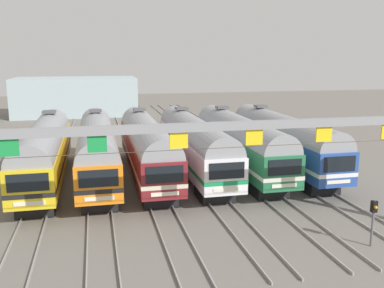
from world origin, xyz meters
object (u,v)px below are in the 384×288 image
at_px(commuter_train_yellow, 45,150).
at_px(commuter_train_white, 194,143).
at_px(commuter_train_blue, 282,139).
at_px(commuter_train_maroon, 147,145).
at_px(commuter_train_orange, 97,147).
at_px(commuter_train_green, 239,141).
at_px(yard_signal_mast, 374,214).
at_px(catenary_gantry, 217,145).

height_order(commuter_train_yellow, commuter_train_white, same).
bearing_deg(commuter_train_blue, commuter_train_maroon, 180.00).
xyz_separation_m(commuter_train_orange, commuter_train_blue, (15.54, 0.00, 0.00)).
height_order(commuter_train_green, yard_signal_mast, commuter_train_green).
relative_size(commuter_train_maroon, commuter_train_blue, 1.00).
bearing_deg(commuter_train_white, commuter_train_orange, 180.00).
bearing_deg(commuter_train_white, catenary_gantry, -98.19).
bearing_deg(commuter_train_orange, commuter_train_blue, 0.00).
relative_size(commuter_train_orange, commuter_train_green, 1.00).
height_order(catenary_gantry, yard_signal_mast, catenary_gantry).
relative_size(commuter_train_maroon, yard_signal_mast, 7.21).
height_order(commuter_train_orange, catenary_gantry, catenary_gantry).
distance_m(commuter_train_orange, commuter_train_maroon, 3.89).
relative_size(commuter_train_orange, commuter_train_blue, 1.00).
bearing_deg(commuter_train_maroon, commuter_train_blue, 0.00).
bearing_deg(commuter_train_blue, commuter_train_orange, 180.00).
bearing_deg(commuter_train_maroon, commuter_train_orange, 180.00).
xyz_separation_m(commuter_train_orange, commuter_train_maroon, (3.89, 0.00, 0.00)).
distance_m(commuter_train_maroon, commuter_train_green, 7.77).
bearing_deg(commuter_train_white, yard_signal_mast, -69.34).
bearing_deg(commuter_train_green, commuter_train_orange, 180.00).
xyz_separation_m(commuter_train_blue, catenary_gantry, (-9.71, -13.50, 2.64)).
height_order(commuter_train_orange, commuter_train_green, same).
distance_m(commuter_train_maroon, commuter_train_blue, 11.66).
xyz_separation_m(commuter_train_yellow, commuter_train_maroon, (7.77, 0.00, 0.00)).
xyz_separation_m(commuter_train_maroon, commuter_train_white, (3.89, 0.00, 0.00)).
bearing_deg(commuter_train_orange, commuter_train_white, 0.00).
xyz_separation_m(commuter_train_yellow, catenary_gantry, (9.71, -13.50, 2.64)).
height_order(commuter_train_white, commuter_train_blue, same).
bearing_deg(commuter_train_blue, commuter_train_white, 180.00).
bearing_deg(commuter_train_yellow, commuter_train_maroon, 0.00).
height_order(commuter_train_maroon, commuter_train_blue, same).
xyz_separation_m(commuter_train_orange, commuter_train_green, (11.66, 0.00, 0.00)).
xyz_separation_m(commuter_train_maroon, yard_signal_mast, (9.71, -15.45, -0.93)).
xyz_separation_m(commuter_train_white, catenary_gantry, (-1.94, -13.50, 2.64)).
bearing_deg(commuter_train_green, commuter_train_maroon, 180.00).
xyz_separation_m(commuter_train_orange, commuter_train_white, (7.77, 0.00, 0.00)).
height_order(commuter_train_yellow, commuter_train_maroon, same).
bearing_deg(commuter_train_yellow, commuter_train_white, 0.00).
distance_m(commuter_train_green, yard_signal_mast, 15.60).
height_order(commuter_train_white, catenary_gantry, catenary_gantry).
bearing_deg(commuter_train_blue, commuter_train_green, 180.00).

